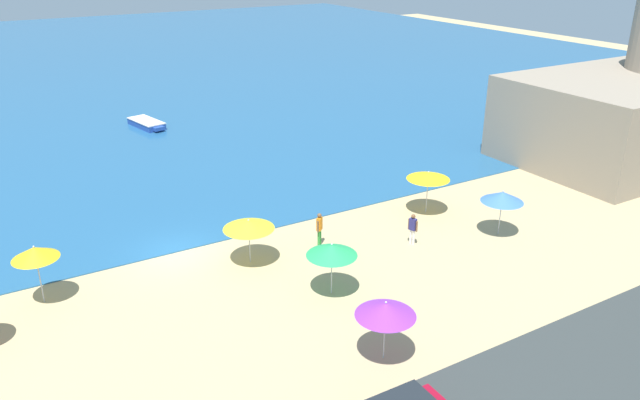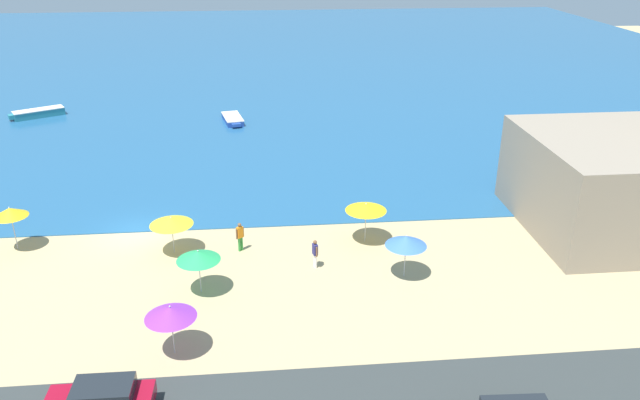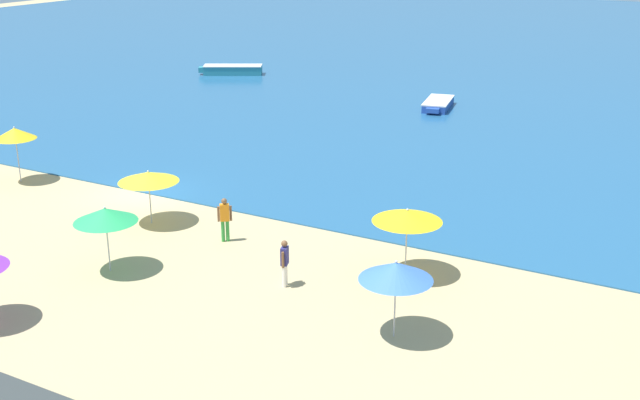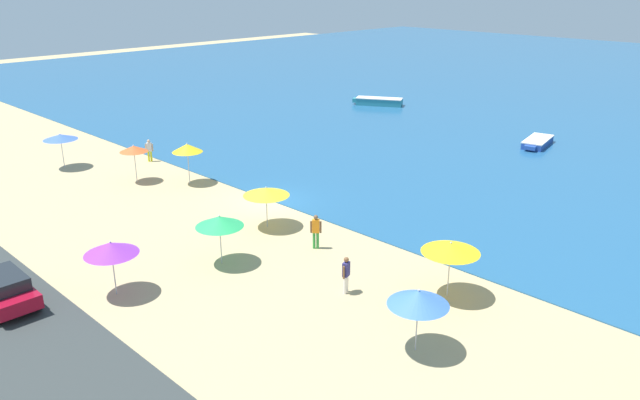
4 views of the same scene
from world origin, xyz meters
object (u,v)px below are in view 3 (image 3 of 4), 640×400
at_px(bather_1, 225,217).
at_px(skiff_nearshore, 232,70).
at_px(beach_umbrella_0, 407,216).
at_px(beach_umbrella_5, 15,133).
at_px(beach_umbrella_3, 396,271).
at_px(skiff_offshore, 438,104).
at_px(beach_umbrella_7, 148,177).
at_px(beach_umbrella_2, 105,215).
at_px(bather_2, 285,261).

xyz_separation_m(bather_1, skiff_nearshore, (-20.63, 29.78, -0.57)).
distance_m(beach_umbrella_0, beach_umbrella_5, 20.59).
relative_size(beach_umbrella_3, skiff_offshore, 0.56).
bearing_deg(beach_umbrella_7, beach_umbrella_2, -66.96).
relative_size(beach_umbrella_7, skiff_offshore, 0.56).
xyz_separation_m(beach_umbrella_5, bather_2, (17.30, -3.78, -1.45)).
bearing_deg(beach_umbrella_5, beach_umbrella_7, -8.01).
xyz_separation_m(bather_1, bather_2, (4.18, -2.35, -0.06)).
bearing_deg(bather_1, beach_umbrella_0, 3.60).
relative_size(beach_umbrella_7, skiff_nearshore, 0.50).
relative_size(beach_umbrella_0, beach_umbrella_7, 1.01).
xyz_separation_m(beach_umbrella_3, beach_umbrella_7, (-12.78, 3.90, -0.13)).
distance_m(beach_umbrella_2, beach_umbrella_3, 10.89).
bearing_deg(beach_umbrella_7, skiff_offshore, 84.47).
xyz_separation_m(beach_umbrella_7, bather_1, (3.86, -0.13, -1.02)).
distance_m(beach_umbrella_3, skiff_nearshore, 44.74).
distance_m(beach_umbrella_3, bather_1, 9.75).
distance_m(beach_umbrella_5, bather_2, 17.76).
height_order(beach_umbrella_5, beach_umbrella_7, beach_umbrella_5).
height_order(beach_umbrella_5, bather_2, beach_umbrella_5).
bearing_deg(bather_1, bather_2, -29.33).
bearing_deg(skiff_nearshore, beach_umbrella_0, -46.24).
xyz_separation_m(beach_umbrella_0, skiff_nearshore, (-28.08, 29.31, -1.82)).
bearing_deg(beach_umbrella_0, bather_1, -176.40).
relative_size(beach_umbrella_3, skiff_nearshore, 0.50).
bearing_deg(skiff_offshore, beach_umbrella_7, -95.53).
height_order(skiff_nearshore, skiff_offshore, skiff_nearshore).
relative_size(beach_umbrella_0, beach_umbrella_3, 1.01).
bearing_deg(skiff_nearshore, beach_umbrella_2, -61.31).
bearing_deg(bather_1, beach_umbrella_7, 178.12).
relative_size(beach_umbrella_0, beach_umbrella_5, 0.92).
bearing_deg(beach_umbrella_0, bather_2, -139.23).
relative_size(beach_umbrella_2, beach_umbrella_7, 0.99).
height_order(beach_umbrella_3, beach_umbrella_7, beach_umbrella_3).
height_order(beach_umbrella_2, beach_umbrella_5, beach_umbrella_5).
xyz_separation_m(bather_2, skiff_nearshore, (-24.81, 32.13, -0.51)).
bearing_deg(beach_umbrella_5, beach_umbrella_0, -2.67).
bearing_deg(skiff_offshore, beach_umbrella_2, -91.16).
distance_m(bather_1, skiff_offshore, 26.22).
height_order(beach_umbrella_2, bather_2, beach_umbrella_2).
xyz_separation_m(beach_umbrella_0, beach_umbrella_3, (1.47, -4.24, -0.10)).
xyz_separation_m(beach_umbrella_0, beach_umbrella_5, (-20.56, 0.96, 0.14)).
xyz_separation_m(bather_2, skiff_offshore, (-5.52, 28.53, -0.61)).
bearing_deg(beach_umbrella_5, skiff_nearshore, 104.84).
distance_m(bather_2, skiff_offshore, 29.06).
bearing_deg(skiff_offshore, beach_umbrella_0, -71.14).
bearing_deg(beach_umbrella_0, skiff_nearshore, 133.76).
xyz_separation_m(beach_umbrella_0, bather_1, (-7.45, -0.47, -1.25)).
bearing_deg(skiff_offshore, beach_umbrella_3, -71.10).
relative_size(beach_umbrella_2, skiff_offshore, 0.56).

